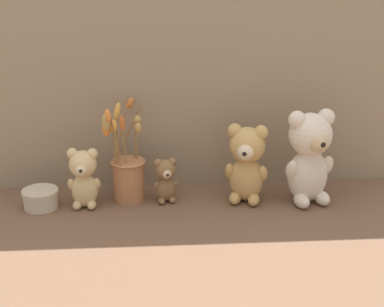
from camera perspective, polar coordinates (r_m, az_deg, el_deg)
name	(u,v)px	position (r m, az deg, el deg)	size (l,w,h in m)	color
ground_plane	(192,203)	(1.91, 0.04, -4.83)	(4.00, 4.00, 0.00)	brown
backdrop_wall	(189,73)	(1.94, -0.29, 7.82)	(1.46, 0.02, 0.78)	gray
teddy_bear_large	(310,155)	(1.89, 11.33, -0.14)	(0.17, 0.15, 0.31)	beige
teddy_bear_medium	(247,162)	(1.88, 5.32, -0.82)	(0.15, 0.13, 0.26)	tan
teddy_bear_small	(84,176)	(1.88, -10.45, -2.21)	(0.10, 0.10, 0.20)	#DBBC84
teddy_bear_tiny	(166,179)	(1.89, -2.58, -2.51)	(0.08, 0.07, 0.15)	olive
flower_vase	(127,171)	(1.90, -6.29, -1.73)	(0.14, 0.17, 0.32)	#AD7047
decorative_tin_tall	(41,199)	(1.92, -14.47, -4.27)	(0.11, 0.11, 0.06)	beige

